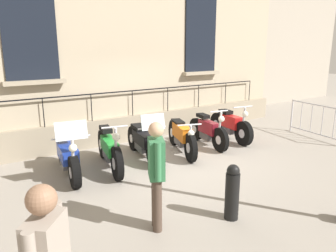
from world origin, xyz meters
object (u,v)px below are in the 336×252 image
bollard (232,192)px  motorcycle_orange (182,136)px  motorcycle_red (230,126)px  motorcycle_black (144,142)px  motorcycle_blue (68,156)px  crowd_barrier (317,120)px  pedestrian_walking (156,170)px  motorcycle_green (110,150)px  motorcycle_maroon (208,131)px

bollard → motorcycle_orange: bearing=156.4°
bollard → motorcycle_red: bearing=134.9°
motorcycle_black → motorcycle_red: bearing=89.2°
motorcycle_blue → crowd_barrier: size_ratio=1.07×
motorcycle_black → pedestrian_walking: (2.90, -1.48, 0.52)m
crowd_barrier → pedestrian_walking: size_ratio=1.21×
motorcycle_red → pedestrian_walking: 5.31m
motorcycle_black → motorcycle_orange: (0.19, 1.04, 0.02)m
motorcycle_black → pedestrian_walking: bearing=-27.0°
motorcycle_red → bollard: 4.67m
motorcycle_red → pedestrian_walking: bearing=-57.3°
motorcycle_red → pedestrian_walking: (2.86, -4.45, 0.51)m
motorcycle_orange → crowd_barrier: crowd_barrier is taller
motorcycle_blue → motorcycle_green: bearing=83.4°
motorcycle_blue → pedestrian_walking: 2.94m
motorcycle_maroon → bollard: 4.00m
motorcycle_blue → motorcycle_orange: motorcycle_blue is taller
motorcycle_orange → motorcycle_maroon: bearing=94.7°
motorcycle_black → motorcycle_orange: size_ratio=0.98×
motorcycle_blue → bollard: size_ratio=2.33×
motorcycle_orange → motorcycle_maroon: motorcycle_maroon is taller
crowd_barrier → motorcycle_maroon: bearing=-111.9°
motorcycle_maroon → bollard: motorcycle_maroon is taller
motorcycle_red → pedestrian_walking: size_ratio=1.21×
motorcycle_blue → pedestrian_walking: (2.86, 0.42, 0.51)m
motorcycle_red → motorcycle_orange: bearing=-85.6°
motorcycle_blue → pedestrian_walking: size_ratio=1.29×
motorcycle_green → pedestrian_walking: 2.85m
motorcycle_black → motorcycle_blue: bearing=-88.9°
pedestrian_walking → bollard: bearing=68.8°
motorcycle_black → motorcycle_red: size_ratio=1.02×
motorcycle_blue → motorcycle_maroon: 3.92m
motorcycle_maroon → motorcycle_red: size_ratio=0.96×
motorcycle_blue → motorcycle_black: size_ratio=1.04×
motorcycle_black → motorcycle_green: bearing=-81.7°
motorcycle_blue → motorcycle_green: size_ratio=0.98×
motorcycle_green → motorcycle_red: 3.95m
motorcycle_green → motorcycle_black: bearing=98.3°
motorcycle_orange → motorcycle_red: bearing=94.4°
motorcycle_green → motorcycle_maroon: bearing=90.6°
crowd_barrier → motorcycle_blue: bearing=-100.9°
motorcycle_black → pedestrian_walking: 3.29m
motorcycle_blue → pedestrian_walking: pedestrian_walking is taller
motorcycle_green → motorcycle_black: 0.99m
motorcycle_black → motorcycle_maroon: motorcycle_black is taller
motorcycle_blue → bollard: bearing=25.3°
motorcycle_green → motorcycle_orange: size_ratio=1.04×
motorcycle_blue → motorcycle_maroon: size_ratio=1.11×
motorcycle_black → motorcycle_maroon: size_ratio=1.07×
motorcycle_blue → motorcycle_black: (-0.04, 1.90, -0.01)m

